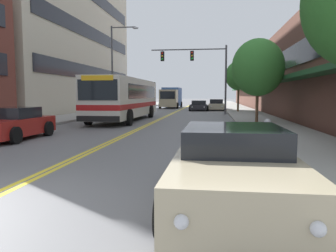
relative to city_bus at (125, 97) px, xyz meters
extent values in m
plane|color=slate|center=(2.34, 18.07, -1.69)|extent=(240.00, 240.00, 0.00)
cube|color=#9E9B96|center=(-4.91, 18.07, -1.62)|extent=(3.48, 106.00, 0.15)
cube|color=#9E9B96|center=(9.58, 18.07, -1.62)|extent=(3.48, 106.00, 0.15)
cube|color=yellow|center=(2.24, 18.07, -1.69)|extent=(0.14, 106.00, 0.01)
cube|color=yellow|center=(2.44, 18.07, -1.69)|extent=(0.14, 106.00, 0.01)
cube|color=black|center=(-6.86, 12.50, 2.58)|extent=(0.08, 25.97, 1.40)
cube|color=black|center=(-6.86, 12.50, 6.86)|extent=(0.08, 25.97, 1.40)
cube|color=brown|center=(15.57, 18.07, 1.86)|extent=(8.00, 68.00, 7.11)
cube|color=#1E4C28|center=(11.02, 18.07, 1.21)|extent=(1.10, 61.20, 0.24)
cube|color=black|center=(11.53, 18.07, 2.72)|extent=(0.08, 61.20, 1.40)
cube|color=silver|center=(0.00, -0.10, -0.03)|extent=(2.54, 11.50, 2.63)
cube|color=#B21919|center=(0.00, -0.10, -0.55)|extent=(2.56, 11.52, 0.32)
cube|color=black|center=(0.00, 0.48, 0.39)|extent=(2.57, 8.97, 0.95)
cube|color=black|center=(0.00, -5.87, 0.45)|extent=(2.28, 0.04, 1.16)
cube|color=yellow|center=(0.00, -5.88, 1.11)|extent=(1.83, 0.06, 0.28)
cube|color=black|center=(0.00, -5.89, -1.16)|extent=(2.49, 0.08, 0.32)
cylinder|color=black|center=(-1.30, -4.01, -1.19)|extent=(0.30, 1.00, 1.00)
cylinder|color=black|center=(1.30, -4.01, -1.19)|extent=(0.30, 1.00, 1.00)
cylinder|color=black|center=(-1.30, 3.06, -1.19)|extent=(0.30, 1.00, 1.00)
cylinder|color=black|center=(1.30, 3.06, -1.19)|extent=(0.30, 1.00, 1.00)
cube|color=maroon|center=(-2.07, -10.70, -1.16)|extent=(1.93, 4.07, 0.70)
cube|color=black|center=(-2.07, -10.53, -0.58)|extent=(1.66, 1.79, 0.45)
cylinder|color=black|center=(-1.08, -11.96, -1.36)|extent=(0.22, 0.67, 0.67)
cylinder|color=black|center=(-3.06, -9.43, -1.36)|extent=(0.22, 0.67, 0.67)
cylinder|color=black|center=(-1.08, -9.43, -1.36)|extent=(0.22, 0.67, 0.67)
cube|color=red|center=(-2.76, -8.65, -1.12)|extent=(0.18, 0.04, 0.10)
cube|color=red|center=(-1.37, -8.65, -1.12)|extent=(0.18, 0.04, 0.10)
cube|color=#BCAD89|center=(6.69, -17.84, -1.15)|extent=(1.90, 4.60, 0.74)
cube|color=black|center=(6.69, -17.66, -0.58)|extent=(1.63, 2.02, 0.41)
cylinder|color=black|center=(5.72, -19.27, -1.39)|extent=(0.22, 0.60, 0.60)
cylinder|color=black|center=(7.66, -19.27, -1.39)|extent=(0.22, 0.60, 0.60)
cylinder|color=black|center=(5.72, -16.42, -1.39)|extent=(0.22, 0.60, 0.60)
cylinder|color=black|center=(7.66, -16.42, -1.39)|extent=(0.22, 0.60, 0.60)
sphere|color=silver|center=(6.03, -20.16, -1.12)|extent=(0.16, 0.16, 0.16)
sphere|color=silver|center=(7.36, -20.16, -1.12)|extent=(0.16, 0.16, 0.16)
cube|color=red|center=(6.01, -15.53, -1.12)|extent=(0.18, 0.04, 0.10)
cube|color=red|center=(7.37, -15.53, -1.12)|extent=(0.18, 0.04, 0.10)
cube|color=beige|center=(6.77, 17.04, -1.20)|extent=(1.81, 4.53, 0.66)
cube|color=black|center=(6.77, 17.22, -0.61)|extent=(1.55, 2.00, 0.51)
cylinder|color=black|center=(5.85, 15.63, -1.39)|extent=(0.22, 0.60, 0.60)
cylinder|color=black|center=(7.70, 15.63, -1.39)|extent=(0.22, 0.60, 0.60)
cylinder|color=black|center=(5.85, 18.44, -1.39)|extent=(0.22, 0.60, 0.60)
cylinder|color=black|center=(7.70, 18.44, -1.39)|extent=(0.22, 0.60, 0.60)
sphere|color=silver|center=(6.14, 14.75, -1.16)|extent=(0.16, 0.16, 0.16)
sphere|color=silver|center=(7.40, 14.75, -1.16)|extent=(0.16, 0.16, 0.16)
cube|color=red|center=(6.12, 19.31, -1.16)|extent=(0.18, 0.04, 0.10)
cube|color=red|center=(7.42, 19.31, -1.16)|extent=(0.18, 0.04, 0.10)
cube|color=#232328|center=(4.71, 15.88, -1.24)|extent=(1.95, 4.15, 0.57)
cube|color=black|center=(4.71, 16.04, -0.73)|extent=(1.68, 1.83, 0.46)
cylinder|color=black|center=(3.72, 14.59, -1.39)|extent=(0.22, 0.60, 0.60)
cylinder|color=black|center=(5.71, 14.59, -1.39)|extent=(0.22, 0.60, 0.60)
cylinder|color=black|center=(3.72, 17.16, -1.39)|extent=(0.22, 0.60, 0.60)
cylinder|color=black|center=(5.71, 17.16, -1.39)|extent=(0.22, 0.60, 0.60)
sphere|color=silver|center=(4.03, 13.78, -1.21)|extent=(0.16, 0.16, 0.16)
sphere|color=silver|center=(5.40, 13.78, -1.21)|extent=(0.16, 0.16, 0.16)
cube|color=red|center=(4.01, 17.96, -1.21)|extent=(0.18, 0.04, 0.10)
cube|color=red|center=(5.41, 17.96, -1.21)|extent=(0.18, 0.04, 0.10)
cube|color=#BCAD89|center=(0.40, 20.83, -0.28)|extent=(2.33, 2.30, 2.31)
cube|color=black|center=(0.40, 19.66, 0.13)|extent=(1.98, 0.04, 1.02)
cube|color=#335699|center=(0.40, 24.66, -0.12)|extent=(2.38, 5.37, 2.64)
cylinder|color=black|center=(-0.80, 20.83, -1.27)|extent=(0.28, 0.84, 0.84)
cylinder|color=black|center=(1.59, 20.83, -1.27)|extent=(0.28, 0.84, 0.84)
cylinder|color=black|center=(-0.80, 26.27, -1.27)|extent=(0.28, 0.84, 0.84)
cylinder|color=black|center=(1.59, 26.27, -1.27)|extent=(0.28, 0.84, 0.84)
cylinder|color=#47474C|center=(7.54, 8.32, 1.57)|extent=(0.18, 0.18, 6.52)
cylinder|color=#47474C|center=(3.97, 8.32, 4.48)|extent=(7.14, 0.11, 0.11)
cube|color=black|center=(4.33, 8.32, 3.88)|extent=(0.34, 0.26, 0.92)
sphere|color=red|center=(4.33, 8.16, 4.15)|extent=(0.18, 0.18, 0.18)
sphere|color=yellow|center=(4.33, 8.16, 3.88)|extent=(0.18, 0.18, 0.18)
sphere|color=green|center=(4.33, 8.16, 3.60)|extent=(0.18, 0.18, 0.18)
cylinder|color=black|center=(4.33, 8.32, 4.41)|extent=(0.02, 0.02, 0.14)
cube|color=black|center=(1.47, 8.32, 3.88)|extent=(0.34, 0.26, 0.92)
sphere|color=red|center=(1.47, 8.16, 4.15)|extent=(0.18, 0.18, 0.18)
sphere|color=yellow|center=(1.47, 8.16, 3.88)|extent=(0.18, 0.18, 0.18)
sphere|color=green|center=(1.47, 8.16, 3.60)|extent=(0.18, 0.18, 0.18)
cylinder|color=black|center=(1.47, 8.32, 4.41)|extent=(0.02, 0.02, 0.14)
cylinder|color=#47474C|center=(-2.96, 6.40, 2.39)|extent=(0.16, 0.16, 8.17)
cylinder|color=#47474C|center=(-1.84, 6.40, 6.33)|extent=(2.25, 0.10, 0.10)
ellipsoid|color=#B2B2B7|center=(-0.72, 6.40, 6.23)|extent=(0.56, 0.28, 0.20)
cylinder|color=brown|center=(9.07, -2.45, -0.52)|extent=(0.18, 0.18, 2.04)
ellipsoid|color=#387F33|center=(9.07, -2.45, 1.86)|extent=(3.19, 3.19, 3.51)
cylinder|color=brown|center=(8.95, 11.29, -0.28)|extent=(0.21, 0.21, 2.53)
ellipsoid|color=#387F33|center=(8.95, 11.29, 2.14)|extent=(2.72, 2.72, 2.99)
cylinder|color=#B7B7BC|center=(8.29, -11.40, -1.20)|extent=(0.27, 0.27, 0.67)
sphere|color=#B7B7BC|center=(8.29, -11.40, -0.80)|extent=(0.25, 0.25, 0.25)
cylinder|color=#B7B7BC|center=(8.11, -11.40, -1.13)|extent=(0.08, 0.12, 0.12)
camera|label=1|loc=(6.33, -23.38, 0.17)|focal=35.00mm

